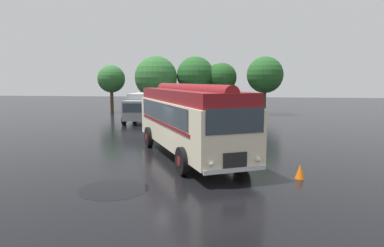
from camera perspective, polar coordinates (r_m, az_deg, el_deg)
ground_plane at (r=15.72m, az=-0.96°, el=-6.21°), size 120.00×120.00×0.00m
vintage_bus at (r=16.37m, az=-0.64°, el=1.06°), size 6.72×10.11×3.49m
car_near_left at (r=30.51m, az=-2.72°, el=1.94°), size 2.09×4.27×1.66m
car_mid_left at (r=29.98m, az=2.54°, el=1.85°), size 2.14×4.29×1.66m
car_mid_right at (r=29.80m, az=7.58°, el=1.76°), size 1.97×4.21×1.66m
box_van at (r=30.35m, az=-8.34°, el=2.82°), size 2.52×5.85×2.50m
tree_far_left at (r=39.91m, az=-13.32°, el=7.22°), size 3.08×3.08×5.35m
tree_left_of_centre at (r=37.62m, az=-6.04°, el=7.72°), size 4.59×4.59×6.25m
tree_centre at (r=38.21m, az=0.44°, el=7.93°), size 4.13×4.13×6.26m
tree_right_of_centre at (r=37.92m, az=4.83°, el=7.79°), size 3.27×3.13×5.54m
tree_far_right at (r=37.47m, az=12.15°, el=7.94°), size 3.87×3.87×6.16m
traffic_cone at (r=13.49m, az=17.56°, el=-7.62°), size 0.36×0.36×0.55m
puddle_patch at (r=12.05m, az=-12.86°, el=-10.59°), size 2.36×2.36×0.01m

